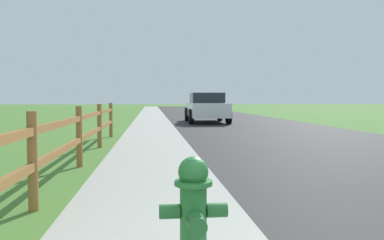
# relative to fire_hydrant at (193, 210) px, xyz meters

# --- Properties ---
(ground_plane) EXTENTS (120.00, 120.00, 0.00)m
(ground_plane) POSITION_rel_fire_hydrant_xyz_m (0.71, 23.79, -0.42)
(ground_plane) COLOR #48772F
(road_asphalt) EXTENTS (7.00, 66.00, 0.01)m
(road_asphalt) POSITION_rel_fire_hydrant_xyz_m (4.21, 25.79, -0.42)
(road_asphalt) COLOR #292929
(road_asphalt) RESTS_ON ground
(curb_concrete) EXTENTS (6.00, 66.00, 0.01)m
(curb_concrete) POSITION_rel_fire_hydrant_xyz_m (-2.29, 25.79, -0.42)
(curb_concrete) COLOR #A2A499
(curb_concrete) RESTS_ON ground
(grass_verge) EXTENTS (5.00, 66.00, 0.00)m
(grass_verge) POSITION_rel_fire_hydrant_xyz_m (-3.79, 25.79, -0.42)
(grass_verge) COLOR #48772F
(grass_verge) RESTS_ON ground
(fire_hydrant) EXTENTS (0.50, 0.44, 0.82)m
(fire_hydrant) POSITION_rel_fire_hydrant_xyz_m (0.00, 0.00, 0.00)
(fire_hydrant) COLOR #287233
(fire_hydrant) RESTS_ON ground
(rail_fence) EXTENTS (0.11, 11.12, 1.11)m
(rail_fence) POSITION_rel_fire_hydrant_xyz_m (-1.60, 4.33, 0.22)
(rail_fence) COLOR olive
(rail_fence) RESTS_ON ground
(parked_suv_white) EXTENTS (2.13, 4.45, 1.55)m
(parked_suv_white) POSITION_rel_fire_hydrant_xyz_m (2.58, 17.16, 0.36)
(parked_suv_white) COLOR white
(parked_suv_white) RESTS_ON ground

